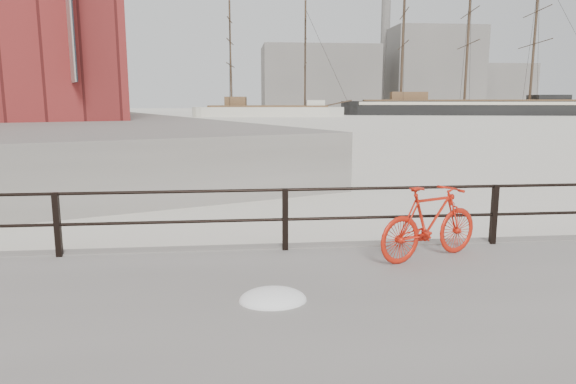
# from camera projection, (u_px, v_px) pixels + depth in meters

# --- Properties ---
(ground) EXTENTS (400.00, 400.00, 0.00)m
(ground) POSITION_uv_depth(u_px,v_px,m) (486.00, 261.00, 8.84)
(ground) COLOR white
(ground) RESTS_ON ground
(guardrail) EXTENTS (28.00, 0.10, 1.00)m
(guardrail) POSITION_uv_depth(u_px,v_px,m) (494.00, 214.00, 8.54)
(guardrail) COLOR black
(guardrail) RESTS_ON promenade
(bicycle) EXTENTS (1.83, 0.99, 1.13)m
(bicycle) POSITION_uv_depth(u_px,v_px,m) (430.00, 222.00, 7.71)
(bicycle) COLOR red
(bicycle) RESTS_ON promenade
(barque_black) EXTENTS (57.02, 28.60, 31.24)m
(barque_black) POSITION_uv_depth(u_px,v_px,m) (463.00, 115.00, 101.96)
(barque_black) COLOR black
(barque_black) RESTS_ON ground
(schooner_mid) EXTENTS (29.74, 15.04, 20.62)m
(schooner_mid) POSITION_uv_depth(u_px,v_px,m) (268.00, 117.00, 90.87)
(schooner_mid) COLOR beige
(schooner_mid) RESTS_ON ground
(schooner_left) EXTENTS (25.43, 19.71, 17.72)m
(schooner_left) POSITION_uv_depth(u_px,v_px,m) (46.00, 120.00, 75.29)
(schooner_left) COLOR beige
(schooner_left) RESTS_ON ground
(industrial_west) EXTENTS (32.00, 18.00, 18.00)m
(industrial_west) POSITION_uv_depth(u_px,v_px,m) (319.00, 79.00, 146.41)
(industrial_west) COLOR gray
(industrial_west) RESTS_ON ground
(industrial_mid) EXTENTS (26.00, 20.00, 24.00)m
(industrial_mid) POSITION_uv_depth(u_px,v_px,m) (431.00, 70.00, 154.36)
(industrial_mid) COLOR gray
(industrial_mid) RESTS_ON ground
(industrial_east) EXTENTS (20.00, 16.00, 14.00)m
(industrial_east) POSITION_uv_depth(u_px,v_px,m) (494.00, 87.00, 162.48)
(industrial_east) COLOR gray
(industrial_east) RESTS_ON ground
(smokestack) EXTENTS (2.80, 2.80, 44.00)m
(smokestack) POSITION_uv_depth(u_px,v_px,m) (385.00, 37.00, 156.18)
(smokestack) COLOR gray
(smokestack) RESTS_ON ground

